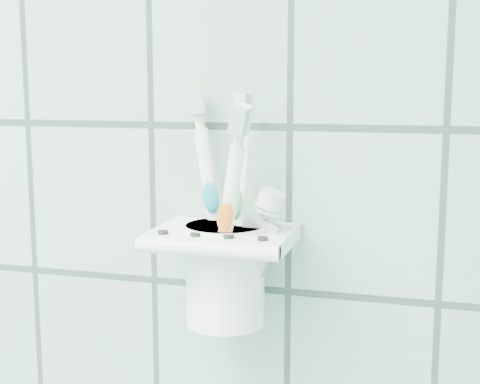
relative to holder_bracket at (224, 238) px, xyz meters
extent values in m
cube|color=white|center=(0.00, 0.04, -0.01)|extent=(0.05, 0.02, 0.03)
cube|color=white|center=(0.00, 0.00, 0.00)|extent=(0.12, 0.09, 0.01)
cylinder|color=white|center=(0.00, -0.05, 0.00)|extent=(0.12, 0.01, 0.01)
cylinder|color=black|center=(-0.04, -0.03, 0.01)|extent=(0.01, 0.01, 0.00)
cylinder|color=black|center=(-0.01, -0.03, 0.01)|extent=(0.01, 0.01, 0.00)
cylinder|color=black|center=(0.01, -0.03, 0.01)|extent=(0.01, 0.01, 0.00)
cylinder|color=black|center=(0.04, -0.03, 0.01)|extent=(0.01, 0.01, 0.00)
cylinder|color=white|center=(0.00, 0.00, -0.03)|extent=(0.07, 0.07, 0.09)
cylinder|color=white|center=(0.00, 0.00, 0.01)|extent=(0.08, 0.08, 0.01)
cylinder|color=black|center=(0.00, 0.00, 0.01)|extent=(0.06, 0.06, 0.00)
cylinder|color=white|center=(0.00, 0.02, 0.01)|extent=(0.05, 0.03, 0.17)
cylinder|color=white|center=(0.00, 0.02, 0.11)|extent=(0.02, 0.01, 0.02)
cube|color=silver|center=(0.00, 0.01, 0.12)|extent=(0.02, 0.01, 0.03)
cube|color=white|center=(0.00, 0.02, 0.12)|extent=(0.02, 0.01, 0.03)
ellipsoid|color=teal|center=(0.00, 0.01, 0.03)|extent=(0.02, 0.01, 0.03)
cylinder|color=white|center=(0.01, 0.00, 0.01)|extent=(0.03, 0.04, 0.17)
cylinder|color=white|center=(0.01, 0.00, 0.11)|extent=(0.01, 0.01, 0.02)
cube|color=silver|center=(0.01, -0.01, 0.12)|extent=(0.02, 0.02, 0.02)
cube|color=white|center=(0.01, 0.00, 0.12)|extent=(0.02, 0.01, 0.02)
ellipsoid|color=green|center=(0.01, -0.01, 0.03)|extent=(0.02, 0.01, 0.03)
cylinder|color=white|center=(-0.01, 0.00, 0.01)|extent=(0.05, 0.05, 0.16)
cylinder|color=white|center=(-0.01, 0.00, 0.11)|extent=(0.02, 0.02, 0.03)
cube|color=silver|center=(-0.01, -0.01, 0.12)|extent=(0.02, 0.02, 0.03)
cube|color=white|center=(-0.01, 0.00, 0.12)|extent=(0.02, 0.01, 0.03)
ellipsoid|color=orange|center=(-0.01, -0.01, 0.03)|extent=(0.02, 0.01, 0.03)
cube|color=silver|center=(0.01, 0.01, -0.02)|extent=(0.06, 0.02, 0.10)
cube|color=silver|center=(0.01, 0.01, -0.07)|extent=(0.04, 0.01, 0.02)
cone|color=silver|center=(0.01, 0.01, 0.03)|extent=(0.03, 0.03, 0.02)
cylinder|color=white|center=(0.01, 0.01, 0.04)|extent=(0.03, 0.03, 0.03)
camera|label=1|loc=(0.18, -0.56, 0.14)|focal=50.00mm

